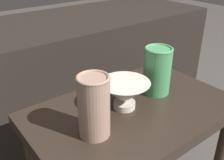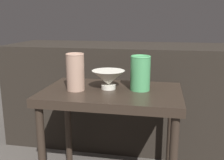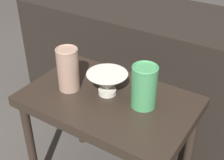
# 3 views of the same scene
# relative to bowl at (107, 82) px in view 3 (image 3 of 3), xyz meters

# --- Properties ---
(table) EXTENTS (0.65, 0.41, 0.51)m
(table) POSITION_rel_bowl_xyz_m (0.02, -0.02, -0.12)
(table) COLOR #2D231C
(table) RESTS_ON ground_plane
(couch_backdrop) EXTENTS (1.57, 0.50, 0.67)m
(couch_backdrop) POSITION_rel_bowl_xyz_m (0.02, 0.52, -0.23)
(couch_backdrop) COLOR black
(couch_backdrop) RESTS_ON ground_plane
(bowl) EXTENTS (0.16, 0.16, 0.09)m
(bowl) POSITION_rel_bowl_xyz_m (0.00, 0.00, 0.00)
(bowl) COLOR silver
(bowl) RESTS_ON table
(vase_textured_left) EXTENTS (0.09, 0.09, 0.17)m
(vase_textured_left) POSITION_rel_bowl_xyz_m (-0.15, -0.05, 0.04)
(vase_textured_left) COLOR tan
(vase_textured_left) RESTS_ON table
(vase_colorful_right) EXTENTS (0.09, 0.09, 0.16)m
(vase_colorful_right) POSITION_rel_bowl_xyz_m (0.15, 0.01, 0.03)
(vase_colorful_right) COLOR #47995B
(vase_colorful_right) RESTS_ON table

